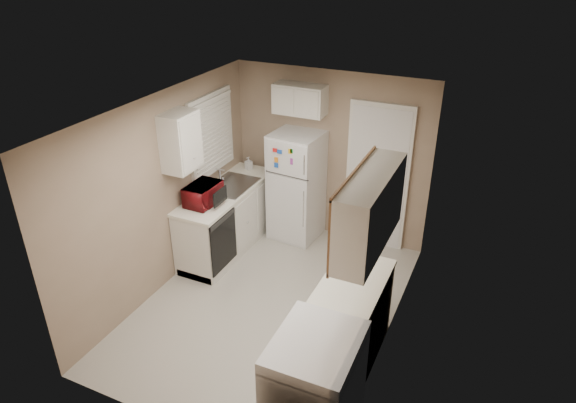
% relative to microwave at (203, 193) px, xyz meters
% --- Properties ---
extents(floor, '(3.80, 3.80, 0.00)m').
position_rel_microwave_xyz_m(floor, '(1.15, -0.44, -1.05)').
color(floor, beige).
rests_on(floor, ground).
extents(ceiling, '(3.80, 3.80, 0.00)m').
position_rel_microwave_xyz_m(ceiling, '(1.15, -0.44, 1.35)').
color(ceiling, white).
rests_on(ceiling, floor).
extents(wall_left, '(3.80, 3.80, 0.00)m').
position_rel_microwave_xyz_m(wall_left, '(-0.25, -0.44, 0.15)').
color(wall_left, gray).
rests_on(wall_left, floor).
extents(wall_right, '(3.80, 3.80, 0.00)m').
position_rel_microwave_xyz_m(wall_right, '(2.55, -0.44, 0.15)').
color(wall_right, gray).
rests_on(wall_right, floor).
extents(wall_back, '(2.80, 2.80, 0.00)m').
position_rel_microwave_xyz_m(wall_back, '(1.15, 1.46, 0.15)').
color(wall_back, gray).
rests_on(wall_back, floor).
extents(wall_front, '(2.80, 2.80, 0.00)m').
position_rel_microwave_xyz_m(wall_front, '(1.15, -2.34, 0.15)').
color(wall_front, gray).
rests_on(wall_front, floor).
extents(left_counter, '(0.60, 1.80, 0.90)m').
position_rel_microwave_xyz_m(left_counter, '(0.05, 0.46, -0.60)').
color(left_counter, silver).
rests_on(left_counter, floor).
extents(dishwasher, '(0.03, 0.58, 0.72)m').
position_rel_microwave_xyz_m(dishwasher, '(0.34, -0.14, -0.56)').
color(dishwasher, black).
rests_on(dishwasher, floor).
extents(sink, '(0.54, 0.74, 0.16)m').
position_rel_microwave_xyz_m(sink, '(0.05, 0.61, -0.19)').
color(sink, gray).
rests_on(sink, left_counter).
extents(microwave, '(0.48, 0.27, 0.32)m').
position_rel_microwave_xyz_m(microwave, '(0.00, 0.00, 0.00)').
color(microwave, maroon).
rests_on(microwave, left_counter).
extents(soap_bottle, '(0.11, 0.11, 0.19)m').
position_rel_microwave_xyz_m(soap_bottle, '(0.00, 1.19, -0.05)').
color(soap_bottle, white).
rests_on(soap_bottle, left_counter).
extents(window_blinds, '(0.10, 0.98, 1.08)m').
position_rel_microwave_xyz_m(window_blinds, '(-0.21, 0.61, 0.55)').
color(window_blinds, silver).
rests_on(window_blinds, wall_left).
extents(upper_cabinet_left, '(0.30, 0.45, 0.70)m').
position_rel_microwave_xyz_m(upper_cabinet_left, '(-0.10, -0.22, 0.75)').
color(upper_cabinet_left, silver).
rests_on(upper_cabinet_left, wall_left).
extents(refrigerator, '(0.70, 0.68, 1.57)m').
position_rel_microwave_xyz_m(refrigerator, '(0.77, 1.17, -0.26)').
color(refrigerator, silver).
rests_on(refrigerator, floor).
extents(cabinet_over_fridge, '(0.70, 0.30, 0.40)m').
position_rel_microwave_xyz_m(cabinet_over_fridge, '(0.75, 1.31, 0.95)').
color(cabinet_over_fridge, silver).
rests_on(cabinet_over_fridge, wall_back).
extents(interior_door, '(0.86, 0.06, 2.08)m').
position_rel_microwave_xyz_m(interior_door, '(1.85, 1.42, -0.03)').
color(interior_door, silver).
rests_on(interior_door, floor).
extents(right_counter, '(0.60, 2.00, 0.90)m').
position_rel_microwave_xyz_m(right_counter, '(2.25, -1.24, -0.60)').
color(right_counter, silver).
rests_on(right_counter, floor).
extents(stove, '(0.69, 0.85, 1.03)m').
position_rel_microwave_xyz_m(stove, '(2.27, -1.84, -0.54)').
color(stove, silver).
rests_on(stove, floor).
extents(upper_cabinet_right, '(0.30, 1.20, 0.70)m').
position_rel_microwave_xyz_m(upper_cabinet_right, '(2.40, -0.94, 0.75)').
color(upper_cabinet_right, silver).
rests_on(upper_cabinet_right, wall_right).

